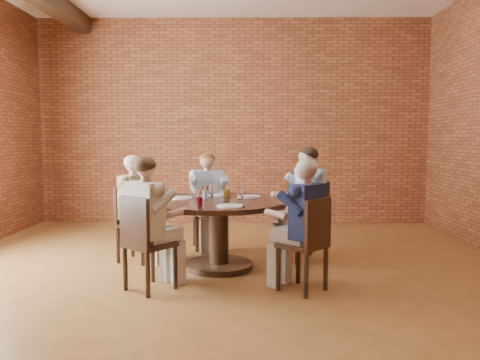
{
  "coord_description": "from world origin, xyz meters",
  "views": [
    {
      "loc": [
        0.21,
        -4.39,
        1.42
      ],
      "look_at": [
        0.14,
        1.0,
        0.94
      ],
      "focal_mm": 35.0,
      "sensor_mm": 36.0,
      "label": 1
    }
  ],
  "objects_px": {
    "chair_c": "(131,220)",
    "chair_e": "(309,241)",
    "diner_d": "(150,224)",
    "diner_c": "(137,209)",
    "diner_b": "(208,201)",
    "chair_a": "(311,217)",
    "diner_a": "(305,204)",
    "dining_table": "(219,220)",
    "chair_d": "(144,240)",
    "smartphone": "(239,206)",
    "diner_e": "(303,226)",
    "chair_b": "(207,210)"
  },
  "relations": [
    {
      "from": "chair_c",
      "to": "chair_e",
      "type": "xyz_separation_m",
      "value": [
        1.9,
        -1.11,
        0.0
      ]
    },
    {
      "from": "diner_d",
      "to": "chair_e",
      "type": "distance_m",
      "value": 1.48
    },
    {
      "from": "diner_c",
      "to": "diner_b",
      "type": "bearing_deg",
      "value": -32.98
    },
    {
      "from": "diner_c",
      "to": "chair_c",
      "type": "bearing_deg",
      "value": 90.0
    },
    {
      "from": "chair_a",
      "to": "chair_e",
      "type": "distance_m",
      "value": 1.2
    },
    {
      "from": "diner_a",
      "to": "dining_table",
      "type": "bearing_deg",
      "value": -90.0
    },
    {
      "from": "chair_d",
      "to": "diner_d",
      "type": "xyz_separation_m",
      "value": [
        0.05,
        0.06,
        0.14
      ]
    },
    {
      "from": "chair_c",
      "to": "smartphone",
      "type": "relative_size",
      "value": 6.39
    },
    {
      "from": "diner_a",
      "to": "chair_c",
      "type": "distance_m",
      "value": 2.02
    },
    {
      "from": "diner_b",
      "to": "smartphone",
      "type": "bearing_deg",
      "value": -84.74
    },
    {
      "from": "diner_c",
      "to": "diner_d",
      "type": "xyz_separation_m",
      "value": [
        0.36,
        -1.03,
        0.01
      ]
    },
    {
      "from": "dining_table",
      "to": "smartphone",
      "type": "height_order",
      "value": "smartphone"
    },
    {
      "from": "chair_c",
      "to": "chair_e",
      "type": "relative_size",
      "value": 1.0
    },
    {
      "from": "diner_c",
      "to": "chair_d",
      "type": "bearing_deg",
      "value": -147.11
    },
    {
      "from": "chair_a",
      "to": "diner_e",
      "type": "bearing_deg",
      "value": -32.1
    },
    {
      "from": "dining_table",
      "to": "chair_d",
      "type": "relative_size",
      "value": 1.67
    },
    {
      "from": "dining_table",
      "to": "chair_a",
      "type": "height_order",
      "value": "chair_a"
    },
    {
      "from": "chair_e",
      "to": "chair_d",
      "type": "bearing_deg",
      "value": -47.52
    },
    {
      "from": "chair_e",
      "to": "diner_a",
      "type": "bearing_deg",
      "value": -142.82
    },
    {
      "from": "diner_e",
      "to": "smartphone",
      "type": "height_order",
      "value": "diner_e"
    },
    {
      "from": "diner_e",
      "to": "smartphone",
      "type": "distance_m",
      "value": 0.67
    },
    {
      "from": "diner_c",
      "to": "smartphone",
      "type": "xyz_separation_m",
      "value": [
        1.19,
        -0.74,
        0.14
      ]
    },
    {
      "from": "diner_b",
      "to": "diner_c",
      "type": "bearing_deg",
      "value": -151.36
    },
    {
      "from": "diner_a",
      "to": "diner_c",
      "type": "height_order",
      "value": "diner_a"
    },
    {
      "from": "chair_c",
      "to": "diner_a",
      "type": "bearing_deg",
      "value": -71.77
    },
    {
      "from": "diner_a",
      "to": "chair_b",
      "type": "distance_m",
      "value": 1.36
    },
    {
      "from": "chair_c",
      "to": "chair_a",
      "type": "bearing_deg",
      "value": -71.03
    },
    {
      "from": "chair_a",
      "to": "chair_b",
      "type": "distance_m",
      "value": 1.41
    },
    {
      "from": "chair_b",
      "to": "chair_d",
      "type": "xyz_separation_m",
      "value": [
        -0.44,
        -1.81,
        0.01
      ]
    },
    {
      "from": "dining_table",
      "to": "chair_b",
      "type": "height_order",
      "value": "chair_b"
    },
    {
      "from": "diner_d",
      "to": "smartphone",
      "type": "distance_m",
      "value": 0.89
    },
    {
      "from": "chair_c",
      "to": "chair_d",
      "type": "distance_m",
      "value": 1.17
    },
    {
      "from": "chair_a",
      "to": "chair_e",
      "type": "xyz_separation_m",
      "value": [
        -0.19,
        -1.19,
        -0.02
      ]
    },
    {
      "from": "chair_c",
      "to": "chair_e",
      "type": "height_order",
      "value": "chair_e"
    },
    {
      "from": "dining_table",
      "to": "diner_d",
      "type": "bearing_deg",
      "value": -129.07
    },
    {
      "from": "dining_table",
      "to": "diner_d",
      "type": "xyz_separation_m",
      "value": [
        -0.6,
        -0.74,
        0.1
      ]
    },
    {
      "from": "chair_b",
      "to": "diner_c",
      "type": "distance_m",
      "value": 1.05
    },
    {
      "from": "chair_d",
      "to": "diner_e",
      "type": "height_order",
      "value": "diner_e"
    },
    {
      "from": "chair_b",
      "to": "diner_e",
      "type": "xyz_separation_m",
      "value": [
        1.03,
        -1.76,
        0.13
      ]
    },
    {
      "from": "chair_b",
      "to": "diner_c",
      "type": "bearing_deg",
      "value": -147.92
    },
    {
      "from": "chair_d",
      "to": "diner_e",
      "type": "bearing_deg",
      "value": -139.04
    },
    {
      "from": "chair_c",
      "to": "chair_d",
      "type": "bearing_deg",
      "value": -144.22
    },
    {
      "from": "diner_e",
      "to": "chair_c",
      "type": "bearing_deg",
      "value": -77.34
    },
    {
      "from": "diner_a",
      "to": "chair_e",
      "type": "bearing_deg",
      "value": -25.6
    },
    {
      "from": "dining_table",
      "to": "diner_e",
      "type": "height_order",
      "value": "diner_e"
    },
    {
      "from": "chair_a",
      "to": "diner_e",
      "type": "height_order",
      "value": "diner_e"
    },
    {
      "from": "diner_e",
      "to": "diner_b",
      "type": "bearing_deg",
      "value": -106.61
    },
    {
      "from": "chair_a",
      "to": "diner_e",
      "type": "distance_m",
      "value": 1.17
    },
    {
      "from": "chair_a",
      "to": "diner_c",
      "type": "height_order",
      "value": "diner_c"
    },
    {
      "from": "diner_a",
      "to": "diner_e",
      "type": "relative_size",
      "value": 1.08
    }
  ]
}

